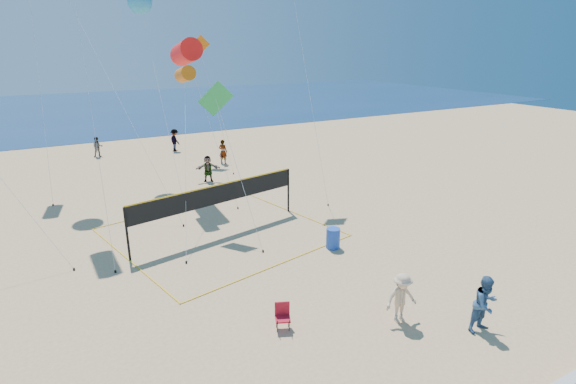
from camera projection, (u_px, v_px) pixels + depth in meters
ocean at (75, 110)px, 62.68m from camera, size 140.00×50.00×0.03m
bystander_a at (485, 304)px, 14.07m from camera, size 0.94×0.74×1.90m
bystander_b at (401, 298)px, 14.57m from camera, size 1.20×0.81×1.73m
far_person_1 at (208, 169)px, 29.74m from camera, size 1.69×0.98×1.73m
far_person_2 at (223, 152)px, 34.14m from camera, size 0.78×0.81×1.86m
far_person_3 at (98, 147)px, 36.25m from camera, size 0.79×0.62×1.62m
far_person_4 at (175, 140)px, 38.27m from camera, size 0.96×1.34×1.87m
camp_chair at (283, 314)px, 14.33m from camera, size 0.61×0.70×0.98m
trash_barrel at (333, 238)px, 20.05m from camera, size 0.79×0.79×0.93m
volleyball_net at (218, 200)px, 21.30m from camera, size 10.82×10.70×2.44m
kite_2 at (185, 75)px, 23.78m from camera, size 3.16×8.28×7.70m
kite_4 at (218, 105)px, 20.97m from camera, size 1.49×4.57×7.12m
kite_7 at (140, 1)px, 28.22m from camera, size 1.68×9.16×12.04m
kite_9 at (201, 53)px, 33.63m from camera, size 1.62×6.07×9.40m
kite_10 at (186, 52)px, 25.26m from camera, size 1.86×5.64×9.08m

